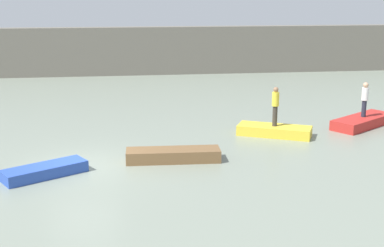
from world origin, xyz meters
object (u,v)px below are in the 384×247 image
object	(u,v)px
rowboat_yellow	(274,131)
rowboat_red	(363,121)
rowboat_blue	(45,171)
person_white_shirt	(365,98)
rowboat_brown	(173,155)
person_yellow_shirt	(275,104)

from	to	relation	value
rowboat_yellow	rowboat_red	size ratio (longest dim) A/B	0.87
rowboat_blue	rowboat_red	distance (m)	15.42
person_white_shirt	rowboat_brown	bearing A→B (deg)	-156.92
rowboat_red	person_white_shirt	world-z (taller)	person_white_shirt
rowboat_brown	rowboat_yellow	xyz separation A→B (m)	(4.97, 3.10, -0.01)
rowboat_blue	rowboat_brown	world-z (taller)	rowboat_brown
rowboat_brown	rowboat_yellow	world-z (taller)	rowboat_brown
rowboat_brown	person_yellow_shirt	size ratio (longest dim) A/B	2.02
person_white_shirt	rowboat_blue	bearing A→B (deg)	-159.96
rowboat_brown	rowboat_blue	bearing A→B (deg)	-163.99
rowboat_brown	rowboat_yellow	size ratio (longest dim) A/B	1.10
rowboat_blue	person_yellow_shirt	size ratio (longest dim) A/B	1.64
rowboat_blue	person_yellow_shirt	world-z (taller)	person_yellow_shirt
rowboat_blue	rowboat_red	size ratio (longest dim) A/B	0.78
rowboat_yellow	rowboat_red	distance (m)	4.91
rowboat_brown	person_white_shirt	distance (m)	10.68
rowboat_red	person_white_shirt	size ratio (longest dim) A/B	2.25
rowboat_yellow	rowboat_red	xyz separation A→B (m)	(4.79, 1.06, 0.01)
rowboat_blue	rowboat_yellow	xyz separation A→B (m)	(9.70, 4.22, 0.02)
rowboat_red	rowboat_brown	bearing A→B (deg)	168.77
person_yellow_shirt	rowboat_blue	bearing A→B (deg)	-156.49
rowboat_blue	rowboat_brown	distance (m)	4.85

